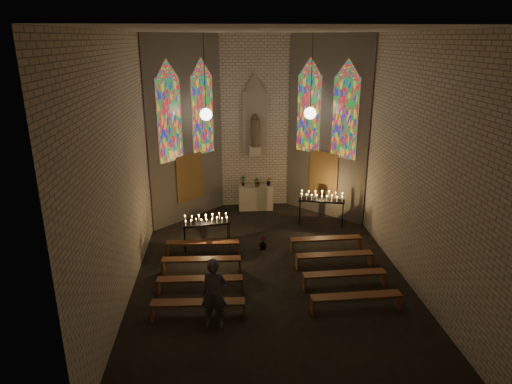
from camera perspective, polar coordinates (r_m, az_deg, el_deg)
floor at (r=14.25m, az=1.63°, el=-9.88°), size 12.00×12.00×0.00m
room at (r=16.17m, az=0.52°, el=7.65°), size 8.22×12.43×7.00m
altar at (r=19.02m, az=-0.04°, el=-0.68°), size 1.40×0.60×1.00m
flower_vase_left at (r=18.82m, az=-1.63°, el=1.39°), size 0.26×0.22×0.43m
flower_vase_center at (r=18.73m, az=0.21°, el=1.28°), size 0.41×0.37×0.41m
flower_vase_right at (r=18.87m, az=1.63°, el=1.36°), size 0.26×0.24×0.39m
aisle_flower_pot at (r=15.55m, az=0.89°, el=-6.34°), size 0.35×0.35×0.47m
votive_stand_left at (r=15.38m, az=-6.24°, el=-3.65°), size 1.62×0.61×1.16m
votive_stand_right at (r=17.36m, az=8.22°, el=-0.76°), size 1.78×0.83×1.27m
pew_left_0 at (r=15.22m, az=-6.66°, el=-6.48°), size 2.40×0.42×0.46m
pew_right_0 at (r=15.58m, az=8.73°, el=-5.96°), size 2.40×0.42×0.46m
pew_left_1 at (r=14.14m, az=-6.83°, el=-8.55°), size 2.40×0.42×0.46m
pew_right_1 at (r=14.53m, az=9.77°, el=-7.92°), size 2.40×0.42×0.46m
pew_left_2 at (r=13.09m, az=-7.03°, el=-10.95°), size 2.40×0.42×0.46m
pew_right_2 at (r=13.50m, az=10.99°, el=-10.18°), size 2.40×0.42×0.46m
pew_left_3 at (r=12.06m, az=-7.27°, el=-13.77°), size 2.40×0.42×0.46m
pew_right_3 at (r=12.51m, az=12.42°, el=-12.80°), size 2.40×0.42×0.46m
visitor at (r=11.44m, az=-5.23°, el=-12.56°), size 0.71×0.52×1.80m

